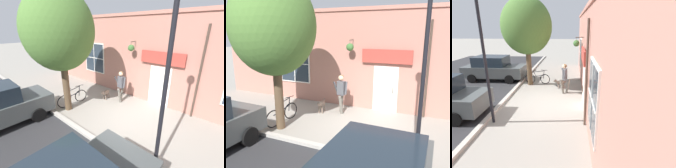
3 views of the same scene
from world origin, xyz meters
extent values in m
plane|color=gray|center=(0.00, 0.00, 0.00)|extent=(90.00, 90.00, 0.00)
cube|color=#B2ADA3|center=(2.00, 0.00, 0.06)|extent=(0.20, 28.00, 0.12)
cube|color=#B27566|center=(-2.35, 0.00, 2.26)|extent=(0.30, 18.00, 4.53)
cube|color=#B27566|center=(-2.35, 0.00, 4.61)|extent=(0.42, 18.00, 0.16)
cube|color=white|center=(-2.18, 0.51, 1.05)|extent=(0.10, 1.10, 2.10)
cube|color=#232D38|center=(-2.15, 0.51, 1.00)|extent=(0.03, 0.90, 1.90)
cylinder|color=#47382D|center=(-2.09, 0.86, 1.05)|extent=(0.03, 0.03, 0.30)
cube|color=#AD3D33|center=(-2.08, 0.51, 2.55)|extent=(0.08, 2.20, 0.60)
cylinder|color=#47382D|center=(-2.12, 2.22, 2.04)|extent=(0.09, 0.09, 4.07)
cylinder|color=#47382D|center=(-1.96, -1.09, 3.24)|extent=(0.44, 0.04, 0.04)
cylinder|color=#47382D|center=(-1.78, -1.09, 3.06)|extent=(0.01, 0.01, 0.34)
cone|color=#2D2823|center=(-1.78, -1.09, 2.84)|extent=(0.32, 0.32, 0.18)
sphere|color=#3D6B33|center=(-1.78, -1.09, 2.93)|extent=(0.34, 0.34, 0.34)
cube|color=white|center=(-2.18, -4.38, 1.95)|extent=(0.08, 1.82, 2.02)
cube|color=#232D38|center=(-2.15, -4.38, 1.95)|extent=(0.03, 1.70, 1.90)
cube|color=white|center=(-2.13, -4.38, 1.95)|extent=(0.04, 0.04, 1.90)
cube|color=white|center=(-2.13, -4.38, 1.95)|extent=(0.04, 1.70, 0.04)
cube|color=white|center=(-2.18, 4.08, 1.95)|extent=(0.08, 1.82, 2.02)
cube|color=#232D38|center=(-2.15, 4.08, 1.95)|extent=(0.03, 1.70, 1.90)
cube|color=white|center=(-2.13, 4.08, 1.95)|extent=(0.04, 0.04, 1.90)
cube|color=white|center=(-2.13, 4.08, 1.95)|extent=(0.04, 1.70, 0.04)
cylinder|color=#6B665B|center=(-0.99, -1.19, 0.43)|extent=(0.32, 0.18, 0.86)
cylinder|color=#6B665B|center=(-1.33, -1.29, 0.43)|extent=(0.32, 0.18, 0.86)
cube|color=#4C4C51|center=(-1.16, -1.24, 1.16)|extent=(0.27, 0.37, 0.62)
sphere|color=tan|center=(-1.14, -1.24, 1.63)|extent=(0.23, 0.23, 0.23)
sphere|color=brown|center=(-1.17, -1.24, 1.65)|extent=(0.22, 0.22, 0.22)
cylinder|color=#4C4C51|center=(-1.16, -1.01, 1.19)|extent=(0.17, 0.11, 0.57)
cylinder|color=#4C4C51|center=(-1.10, -1.48, 1.21)|extent=(0.34, 0.14, 0.52)
ellipsoid|color=#7F6B5B|center=(-0.87, -2.09, 0.41)|extent=(0.60, 0.34, 0.22)
cylinder|color=#7F6B5B|center=(-0.72, -1.99, 0.16)|extent=(0.06, 0.06, 0.31)
cylinder|color=#7F6B5B|center=(-0.70, -2.13, 0.16)|extent=(0.06, 0.06, 0.31)
cylinder|color=#7F6B5B|center=(-1.05, -2.04, 0.16)|extent=(0.06, 0.06, 0.31)
cylinder|color=#7F6B5B|center=(-1.03, -2.19, 0.16)|extent=(0.06, 0.06, 0.31)
sphere|color=#7F6B5B|center=(-0.54, -2.03, 0.50)|extent=(0.19, 0.19, 0.19)
cone|color=#7F6B5B|center=(-0.43, -2.01, 0.48)|extent=(0.11, 0.11, 0.09)
cone|color=#7F6B5B|center=(-0.55, -1.98, 0.58)|extent=(0.06, 0.06, 0.07)
cone|color=#7F6B5B|center=(-0.54, -2.08, 0.58)|extent=(0.06, 0.06, 0.07)
cylinder|color=#7F6B5B|center=(-1.23, -2.15, 0.46)|extent=(0.21, 0.07, 0.14)
cylinder|color=brown|center=(1.28, -2.72, 1.35)|extent=(0.33, 0.33, 2.69)
ellipsoid|color=#4C7533|center=(1.28, -2.72, 3.79)|extent=(3.15, 2.83, 3.46)
sphere|color=#4C7533|center=(1.32, -3.28, 3.24)|extent=(1.48, 1.48, 1.48)
torus|color=black|center=(0.29, -2.96, 0.33)|extent=(0.70, 0.18, 0.70)
torus|color=black|center=(1.33, -3.02, 0.33)|extent=(0.70, 0.18, 0.70)
cylinder|color=black|center=(0.81, -2.99, 0.53)|extent=(0.98, 0.10, 0.18)
cylinder|color=black|center=(0.99, -3.00, 0.67)|extent=(0.22, 0.05, 0.48)
cylinder|color=black|center=(0.76, -2.98, 0.85)|extent=(0.83, 0.09, 0.15)
cylinder|color=black|center=(0.37, -2.96, 0.65)|extent=(0.12, 0.04, 0.58)
cylinder|color=black|center=(0.33, -2.96, 0.95)|extent=(0.46, 0.12, 0.03)
ellipsoid|color=black|center=(0.99, -3.00, 0.93)|extent=(0.25, 0.11, 0.09)
cube|color=#474C4C|center=(4.06, -3.69, 0.69)|extent=(4.34, 1.86, 0.76)
cube|color=#1E2833|center=(4.27, -3.70, 1.41)|extent=(2.27, 1.60, 0.68)
cylinder|color=black|center=(2.70, -4.54, 0.31)|extent=(0.62, 0.19, 0.62)
cylinder|color=black|center=(2.75, -2.78, 0.31)|extent=(0.62, 0.19, 0.62)
cylinder|color=black|center=(5.37, -4.60, 0.31)|extent=(0.62, 0.19, 0.62)
cylinder|color=black|center=(5.41, -2.85, 0.31)|extent=(0.62, 0.19, 0.62)
cylinder|color=black|center=(2.99, 0.84, 0.31)|extent=(0.62, 0.19, 0.62)
cylinder|color=black|center=(3.04, 2.60, 0.31)|extent=(0.62, 0.19, 0.62)
cylinder|color=black|center=(1.66, 2.22, 2.58)|extent=(0.11, 0.11, 5.16)
cylinder|color=#99999E|center=(1.73, -3.73, 0.31)|extent=(0.20, 0.20, 0.62)
sphere|color=#99999E|center=(1.73, -3.73, 0.67)|extent=(0.20, 0.20, 0.20)
cylinder|color=#99999E|center=(1.85, -3.73, 0.34)|extent=(0.10, 0.07, 0.07)
cylinder|color=#99999E|center=(1.61, -3.73, 0.34)|extent=(0.10, 0.07, 0.07)
camera|label=1|loc=(4.92, 3.41, 3.92)|focal=24.00mm
camera|label=2|loc=(7.48, 2.45, 3.59)|focal=35.00mm
camera|label=3|loc=(-1.60, 8.48, 3.84)|focal=28.00mm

